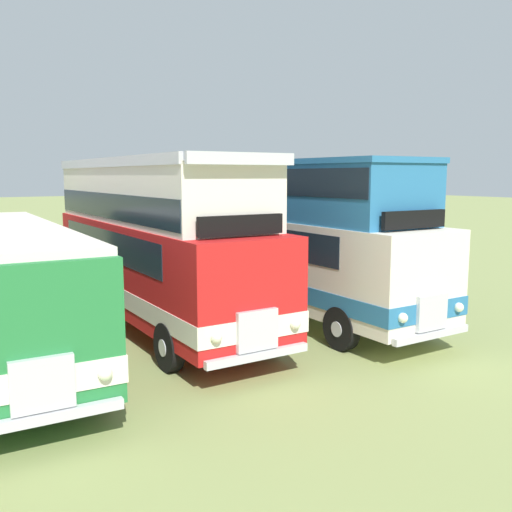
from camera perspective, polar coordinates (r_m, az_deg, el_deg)
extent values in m
cube|color=#237538|center=(13.57, -24.37, -2.65)|extent=(3.10, 10.16, 2.30)
cube|color=silver|center=(13.69, -24.23, -5.12)|extent=(3.14, 10.20, 0.44)
cube|color=#19232D|center=(8.62, -21.32, -3.97)|extent=(2.20, 0.23, 0.90)
cube|color=silver|center=(8.85, -20.79, -12.05)|extent=(0.91, 0.17, 0.80)
cube|color=silver|center=(9.01, -20.59, -15.10)|extent=(2.30, 0.28, 0.16)
sphere|color=#EAEACC|center=(9.01, -15.01, -11.43)|extent=(0.22, 0.22, 0.22)
cylinder|color=black|center=(10.78, -15.92, -11.43)|extent=(0.34, 1.05, 1.04)
cylinder|color=silver|center=(10.81, -15.13, -11.34)|extent=(0.04, 0.36, 0.36)
cylinder|color=black|center=(17.06, -21.37, -4.43)|extent=(0.34, 1.05, 1.04)
cylinder|color=silver|center=(17.09, -20.88, -4.39)|extent=(0.04, 0.36, 0.36)
cube|color=red|center=(15.32, -9.97, -0.88)|extent=(2.76, 10.10, 2.30)
cube|color=silver|center=(15.42, -9.92, -3.08)|extent=(2.80, 10.14, 0.44)
cube|color=#19232D|center=(15.61, -10.58, 1.50)|extent=(2.73, 7.70, 0.76)
cube|color=#19232D|center=(10.83, -0.18, -1.01)|extent=(2.20, 0.16, 0.90)
cube|color=silver|center=(11.00, 0.12, -7.53)|extent=(0.90, 0.14, 0.80)
cube|color=silver|center=(11.13, 0.21, -10.05)|extent=(2.30, 0.20, 0.16)
sphere|color=#EAEACC|center=(11.48, 3.99, -6.88)|extent=(0.22, 0.22, 0.22)
sphere|color=#EAEACC|center=(10.56, -4.03, -8.22)|extent=(0.22, 0.22, 0.22)
cube|color=silver|center=(15.37, -10.50, 6.26)|extent=(2.63, 9.20, 1.50)
cube|color=silver|center=(11.07, -1.40, 9.84)|extent=(2.40, 0.16, 0.24)
cube|color=silver|center=(19.21, -15.06, 8.86)|extent=(2.40, 0.16, 0.24)
cube|color=silver|center=(15.84, -6.48, 9.29)|extent=(0.34, 9.14, 0.24)
cube|color=silver|center=(14.97, -14.91, 9.14)|extent=(0.34, 9.14, 0.24)
cube|color=#19232D|center=(15.38, -10.47, 5.14)|extent=(2.67, 9.10, 0.64)
cube|color=black|center=(11.15, -1.51, 3.14)|extent=(1.90, 0.17, 0.40)
cylinder|color=black|center=(13.09, 0.57, -7.59)|extent=(0.31, 1.05, 1.04)
cylinder|color=silver|center=(13.17, 1.13, -7.50)|extent=(0.03, 0.36, 0.36)
cylinder|color=black|center=(12.07, -8.80, -9.07)|extent=(0.31, 1.05, 1.04)
cylinder|color=silver|center=(12.01, -9.47, -9.17)|extent=(0.03, 0.36, 0.36)
cylinder|color=black|center=(18.89, -10.30, -2.81)|extent=(0.31, 1.05, 1.04)
cylinder|color=silver|center=(18.94, -9.88, -2.77)|extent=(0.03, 0.36, 0.36)
cylinder|color=black|center=(18.19, -17.06, -3.47)|extent=(0.31, 1.05, 1.04)
cylinder|color=silver|center=(18.15, -17.52, -3.51)|extent=(0.03, 0.36, 0.36)
cube|color=silver|center=(16.84, 3.27, 0.05)|extent=(2.72, 10.82, 2.30)
cube|color=teal|center=(16.93, 3.25, -1.96)|extent=(2.76, 10.86, 0.44)
cube|color=#19232D|center=(17.09, 2.51, 2.20)|extent=(2.70, 8.42, 0.76)
cube|color=#19232D|center=(12.83, 17.20, 0.07)|extent=(2.20, 0.15, 0.90)
cube|color=silver|center=(12.99, 17.33, -5.46)|extent=(0.90, 0.14, 0.80)
cube|color=silver|center=(13.09, 17.34, -7.61)|extent=(2.30, 0.19, 0.16)
sphere|color=#EAEACC|center=(13.67, 19.83, -4.91)|extent=(0.22, 0.22, 0.22)
sphere|color=#EAEACC|center=(12.33, 14.63, -6.08)|extent=(0.22, 0.22, 0.22)
cube|color=teal|center=(16.88, 2.83, 6.55)|extent=(2.60, 9.92, 1.50)
cube|color=teal|center=(16.88, 2.85, 9.33)|extent=(2.67, 10.02, 0.14)
cube|color=#19232D|center=(16.88, 2.83, 7.56)|extent=(2.64, 9.82, 0.68)
cube|color=black|center=(13.07, 15.71, 3.58)|extent=(1.90, 0.16, 0.40)
cylinder|color=black|center=(15.02, 15.32, -5.82)|extent=(0.30, 1.05, 1.04)
cylinder|color=silver|center=(15.13, 15.70, -5.74)|extent=(0.03, 0.36, 0.36)
cylinder|color=black|center=(13.46, 8.62, -7.25)|extent=(0.30, 1.05, 1.04)
cylinder|color=silver|center=(13.37, 8.12, -7.35)|extent=(0.03, 0.36, 0.36)
cylinder|color=black|center=(20.60, 0.07, -1.77)|extent=(0.30, 1.05, 1.04)
cylinder|color=silver|center=(20.68, 0.43, -1.73)|extent=(0.03, 0.36, 0.36)
cylinder|color=black|center=(19.49, -5.66, -2.38)|extent=(0.30, 1.05, 1.04)
cylinder|color=silver|center=(19.42, -6.06, -2.42)|extent=(0.03, 0.36, 0.36)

